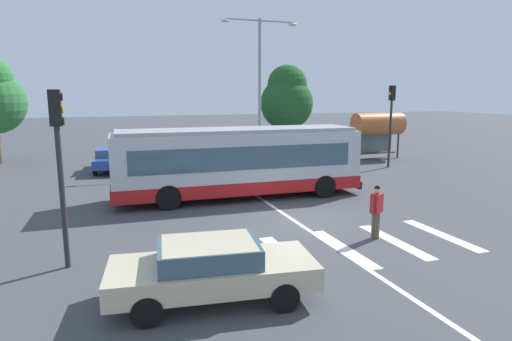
{
  "coord_description": "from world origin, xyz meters",
  "views": [
    {
      "loc": [
        -6.39,
        -13.31,
        4.51
      ],
      "look_at": [
        -0.38,
        3.61,
        1.3
      ],
      "focal_mm": 29.95,
      "sensor_mm": 36.0,
      "label": 1
    }
  ],
  "objects_px": {
    "parked_car_champagne": "(198,154)",
    "background_tree_right": "(287,98)",
    "parked_car_black": "(241,152)",
    "traffic_light_far_corner": "(391,113)",
    "bus_stop_shelter": "(378,125)",
    "pedestrian_crossing_street": "(376,209)",
    "foreground_sedan": "(212,267)",
    "twin_arm_street_lamp": "(260,76)",
    "traffic_light_near_corner": "(59,151)",
    "city_transit_bus": "(238,162)",
    "parked_car_blue": "(112,158)",
    "parked_car_teal": "(158,156)",
    "parked_car_white": "(277,150)"
  },
  "relations": [
    {
      "from": "traffic_light_far_corner",
      "to": "traffic_light_near_corner",
      "type": "bearing_deg",
      "value": -149.75
    },
    {
      "from": "traffic_light_near_corner",
      "to": "background_tree_right",
      "type": "height_order",
      "value": "background_tree_right"
    },
    {
      "from": "pedestrian_crossing_street",
      "to": "parked_car_champagne",
      "type": "height_order",
      "value": "pedestrian_crossing_street"
    },
    {
      "from": "parked_car_black",
      "to": "traffic_light_far_corner",
      "type": "distance_m",
      "value": 9.75
    },
    {
      "from": "parked_car_white",
      "to": "parked_car_champagne",
      "type": "bearing_deg",
      "value": 179.65
    },
    {
      "from": "traffic_light_near_corner",
      "to": "twin_arm_street_lamp",
      "type": "bearing_deg",
      "value": 53.54
    },
    {
      "from": "bus_stop_shelter",
      "to": "background_tree_right",
      "type": "xyz_separation_m",
      "value": [
        -3.66,
        7.49,
        1.79
      ]
    },
    {
      "from": "parked_car_blue",
      "to": "parked_car_black",
      "type": "bearing_deg",
      "value": -0.39
    },
    {
      "from": "city_transit_bus",
      "to": "twin_arm_street_lamp",
      "type": "bearing_deg",
      "value": 64.32
    },
    {
      "from": "parked_car_champagne",
      "to": "bus_stop_shelter",
      "type": "relative_size",
      "value": 1.24
    },
    {
      "from": "city_transit_bus",
      "to": "parked_car_champagne",
      "type": "distance_m",
      "value": 8.94
    },
    {
      "from": "city_transit_bus",
      "to": "pedestrian_crossing_street",
      "type": "xyz_separation_m",
      "value": [
        2.46,
        -6.7,
        -0.62
      ]
    },
    {
      "from": "parked_car_black",
      "to": "foreground_sedan",
      "type": "bearing_deg",
      "value": -109.53
    },
    {
      "from": "traffic_light_far_corner",
      "to": "background_tree_right",
      "type": "xyz_separation_m",
      "value": [
        -2.34,
        10.61,
        0.84
      ]
    },
    {
      "from": "city_transit_bus",
      "to": "parked_car_teal",
      "type": "distance_m",
      "value": 9.32
    },
    {
      "from": "traffic_light_far_corner",
      "to": "parked_car_white",
      "type": "bearing_deg",
      "value": 142.19
    },
    {
      "from": "parked_car_teal",
      "to": "traffic_light_near_corner",
      "type": "xyz_separation_m",
      "value": [
        -4.11,
        -14.88,
        2.35
      ]
    },
    {
      "from": "parked_car_champagne",
      "to": "background_tree_right",
      "type": "height_order",
      "value": "background_tree_right"
    },
    {
      "from": "pedestrian_crossing_street",
      "to": "parked_car_black",
      "type": "height_order",
      "value": "pedestrian_crossing_street"
    },
    {
      "from": "traffic_light_far_corner",
      "to": "background_tree_right",
      "type": "height_order",
      "value": "background_tree_right"
    },
    {
      "from": "bus_stop_shelter",
      "to": "traffic_light_far_corner",
      "type": "bearing_deg",
      "value": -112.85
    },
    {
      "from": "twin_arm_street_lamp",
      "to": "traffic_light_near_corner",
      "type": "bearing_deg",
      "value": -126.46
    },
    {
      "from": "parked_car_white",
      "to": "traffic_light_far_corner",
      "type": "xyz_separation_m",
      "value": [
        5.72,
        -4.44,
        2.59
      ]
    },
    {
      "from": "pedestrian_crossing_street",
      "to": "foreground_sedan",
      "type": "height_order",
      "value": "pedestrian_crossing_street"
    },
    {
      "from": "city_transit_bus",
      "to": "parked_car_blue",
      "type": "distance_m",
      "value": 10.44
    },
    {
      "from": "traffic_light_far_corner",
      "to": "parked_car_black",
      "type": "bearing_deg",
      "value": 150.99
    },
    {
      "from": "traffic_light_far_corner",
      "to": "parked_car_champagne",
      "type": "bearing_deg",
      "value": 158.14
    },
    {
      "from": "pedestrian_crossing_street",
      "to": "parked_car_teal",
      "type": "xyz_separation_m",
      "value": [
        -4.92,
        15.65,
        -0.2
      ]
    },
    {
      "from": "pedestrian_crossing_street",
      "to": "bus_stop_shelter",
      "type": "bearing_deg",
      "value": 54.81
    },
    {
      "from": "city_transit_bus",
      "to": "traffic_light_far_corner",
      "type": "height_order",
      "value": "traffic_light_far_corner"
    },
    {
      "from": "foreground_sedan",
      "to": "traffic_light_near_corner",
      "type": "height_order",
      "value": "traffic_light_near_corner"
    },
    {
      "from": "parked_car_black",
      "to": "twin_arm_street_lamp",
      "type": "bearing_deg",
      "value": -23.65
    },
    {
      "from": "parked_car_black",
      "to": "parked_car_white",
      "type": "bearing_deg",
      "value": -2.65
    },
    {
      "from": "city_transit_bus",
      "to": "twin_arm_street_lamp",
      "type": "xyz_separation_m",
      "value": [
        4.08,
        8.49,
        4.1
      ]
    },
    {
      "from": "parked_car_blue",
      "to": "traffic_light_far_corner",
      "type": "xyz_separation_m",
      "value": [
        16.35,
        -4.61,
        2.59
      ]
    },
    {
      "from": "parked_car_blue",
      "to": "foreground_sedan",
      "type": "bearing_deg",
      "value": -84.47
    },
    {
      "from": "parked_car_black",
      "to": "parked_car_teal",
      "type": "bearing_deg",
      "value": -179.67
    },
    {
      "from": "parked_car_champagne",
      "to": "bus_stop_shelter",
      "type": "height_order",
      "value": "bus_stop_shelter"
    },
    {
      "from": "parked_car_white",
      "to": "bus_stop_shelter",
      "type": "bearing_deg",
      "value": -10.68
    },
    {
      "from": "parked_car_blue",
      "to": "parked_car_white",
      "type": "distance_m",
      "value": 10.62
    },
    {
      "from": "parked_car_champagne",
      "to": "twin_arm_street_lamp",
      "type": "xyz_separation_m",
      "value": [
        4.05,
        -0.41,
        4.92
      ]
    },
    {
      "from": "parked_car_champagne",
      "to": "bus_stop_shelter",
      "type": "distance_m",
      "value": 12.65
    },
    {
      "from": "city_transit_bus",
      "to": "parked_car_teal",
      "type": "height_order",
      "value": "city_transit_bus"
    },
    {
      "from": "foreground_sedan",
      "to": "parked_car_teal",
      "type": "relative_size",
      "value": 1.02
    },
    {
      "from": "parked_car_white",
      "to": "bus_stop_shelter",
      "type": "distance_m",
      "value": 7.35
    },
    {
      "from": "bus_stop_shelter",
      "to": "twin_arm_street_lamp",
      "type": "xyz_separation_m",
      "value": [
        -8.41,
        0.95,
        3.27
      ]
    },
    {
      "from": "foreground_sedan",
      "to": "bus_stop_shelter",
      "type": "relative_size",
      "value": 1.29
    },
    {
      "from": "parked_car_blue",
      "to": "parked_car_teal",
      "type": "distance_m",
      "value": 2.7
    },
    {
      "from": "parked_car_teal",
      "to": "twin_arm_street_lamp",
      "type": "relative_size",
      "value": 0.5
    },
    {
      "from": "parked_car_black",
      "to": "traffic_light_far_corner",
      "type": "bearing_deg",
      "value": -29.01
    }
  ]
}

